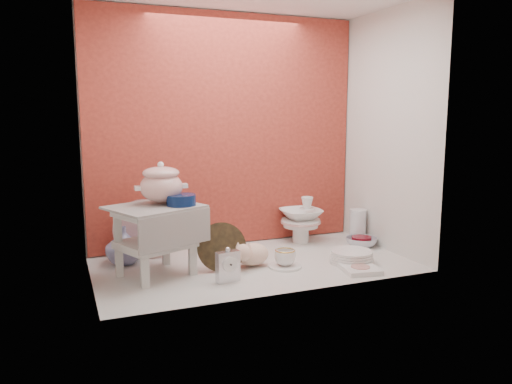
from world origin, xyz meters
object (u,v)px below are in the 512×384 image
Objects in this scene: step_stool at (156,241)px; dinner_plate_stack at (352,257)px; mantel_clock at (228,265)px; porcelain_tower at (301,220)px; plush_pig at (253,254)px; soup_tureen at (161,183)px; blue_white_vase at (124,245)px; crystal_bowl at (361,242)px; gold_rim_teacup at (285,257)px; floral_platter at (144,229)px.

step_stool reaches higher than dinner_plate_stack.
mantel_clock is 0.92m from porcelain_tower.
porcelain_tower is (1.04, 0.33, -0.04)m from step_stool.
plush_pig is at bearing 33.56° from mantel_clock.
soup_tureen is at bearing 123.94° from mantel_clock.
blue_white_vase is (-0.13, 0.28, -0.08)m from step_stool.
soup_tureen is at bearing 166.85° from dinner_plate_stack.
mantel_clock is 0.91× the size of crystal_bowl.
plush_pig is at bearing 150.84° from gold_rim_teacup.
plush_pig is at bearing -171.56° from crystal_bowl.
mantel_clock is at bearing -60.34° from step_stool.
floral_platter is 0.68m from plush_pig.
step_stool is 0.34m from floral_platter.
blue_white_vase is at bearing -177.61° from porcelain_tower.
step_stool is 1.62× the size of soup_tureen.
porcelain_tower is at bearing -5.72° from step_stool.
step_stool is 1.13m from dinner_plate_stack.
blue_white_vase reaches higher than plush_pig.
dinner_plate_stack is 0.37m from crystal_bowl.
dinner_plate_stack is at bearing -132.22° from crystal_bowl.
porcelain_tower reaches higher than mantel_clock.
floral_platter is at bearing 154.17° from dinner_plate_stack.
dinner_plate_stack is (0.78, 0.05, -0.05)m from mantel_clock.
floral_platter is 1.49× the size of plush_pig.
plush_pig is 0.63m from porcelain_tower.
soup_tureen is at bearing 157.84° from plush_pig.
dinner_plate_stack is at bearing -82.85° from porcelain_tower.
blue_white_vase is 1.85× the size of gold_rim_teacup.
floral_platter is at bearing 100.96° from soup_tureen.
plush_pig is at bearing -10.47° from soup_tureen.
mantel_clock is at bearing -176.61° from dinner_plate_stack.
gold_rim_teacup is at bearing 170.82° from dinner_plate_stack.
crystal_bowl is (1.03, 0.32, -0.06)m from mantel_clock.
plush_pig is (0.54, -0.04, -0.12)m from step_stool.
soup_tureen is 0.57m from mantel_clock.
crystal_bowl is (0.81, 0.12, -0.04)m from plush_pig.
plush_pig is 0.58m from dinner_plate_stack.
soup_tureen is 0.81m from gold_rim_teacup.
step_stool is at bearing -162.36° from porcelain_tower.
floral_platter is at bearing 24.57° from blue_white_vase.
dinner_plate_stack is (1.05, -0.25, -0.46)m from soup_tureen.
dinner_plate_stack is at bearing -9.18° from gold_rim_teacup.
dinner_plate_stack is 0.83× the size of porcelain_tower.
soup_tureen is 1.12× the size of plush_pig.
dinner_plate_stack is (1.11, -0.54, -0.14)m from floral_platter.
soup_tureen is 0.43m from floral_platter.
floral_platter reaches higher than crystal_bowl.
plush_pig reaches higher than crystal_bowl.
crystal_bowl is (1.49, -0.20, -0.08)m from blue_white_vase.
soup_tureen is 0.87× the size of porcelain_tower.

